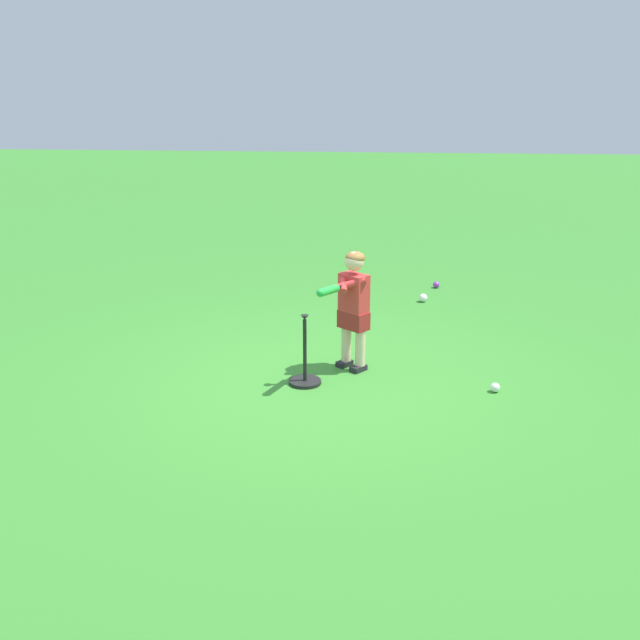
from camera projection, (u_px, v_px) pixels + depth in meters
ground_plane at (320, 381)px, 6.55m from camera, size 40.00×40.00×0.00m
child_batter at (352, 300)px, 6.63m from camera, size 0.76×0.43×1.08m
play_ball_behind_batter at (423, 298)px, 8.81m from camera, size 0.10×0.10×0.10m
play_ball_midfield at (495, 387)px, 6.32m from camera, size 0.08×0.08×0.08m
play_ball_by_bucket at (436, 285)px, 9.39m from camera, size 0.08×0.08×0.08m
batting_tee at (305, 372)px, 6.48m from camera, size 0.28×0.28×0.62m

